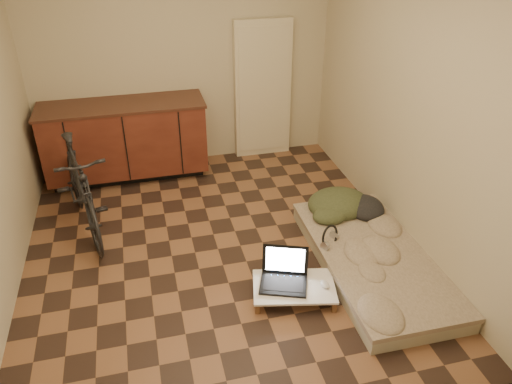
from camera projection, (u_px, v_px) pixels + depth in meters
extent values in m
cube|color=brown|center=(218.00, 249.00, 4.73)|extent=(3.50, 4.00, 0.00)
cube|color=beige|center=(182.00, 57.00, 5.75)|extent=(3.50, 0.00, 2.60)
cube|color=beige|center=(283.00, 275.00, 2.40)|extent=(3.50, 0.00, 2.60)
cube|color=beige|center=(405.00, 103.00, 4.45)|extent=(0.00, 4.00, 2.60)
cube|color=black|center=(130.00, 171.00, 6.01)|extent=(1.70, 0.48, 0.10)
cube|color=#4E1E16|center=(126.00, 138.00, 5.75)|extent=(1.80, 0.60, 0.78)
cube|color=#442319|center=(121.00, 105.00, 5.54)|extent=(1.84, 0.62, 0.03)
cube|color=beige|center=(263.00, 90.00, 6.13)|extent=(0.70, 0.10, 1.70)
imported|color=black|center=(80.00, 184.00, 4.78)|extent=(0.81, 1.64, 1.02)
cube|color=#AAA388|center=(373.00, 262.00, 4.48)|extent=(0.91, 1.89, 0.12)
cube|color=#B9A58E|center=(374.00, 254.00, 4.43)|extent=(0.93, 1.91, 0.04)
cube|color=brown|center=(258.00, 308.00, 3.98)|extent=(0.04, 0.04, 0.09)
cube|color=brown|center=(256.00, 278.00, 4.30)|extent=(0.04, 0.04, 0.09)
cube|color=brown|center=(334.00, 307.00, 3.99)|extent=(0.04, 0.04, 0.09)
cube|color=brown|center=(327.00, 276.00, 4.32)|extent=(0.04, 0.04, 0.09)
cube|color=white|center=(294.00, 286.00, 4.12)|extent=(0.75, 0.57, 0.02)
cube|color=black|center=(283.00, 285.00, 4.11)|extent=(0.46, 0.39, 0.02)
cube|color=black|center=(285.00, 259.00, 4.19)|extent=(0.38, 0.21, 0.25)
cube|color=white|center=(285.00, 259.00, 4.19)|extent=(0.32, 0.17, 0.20)
ellipsoid|color=silver|center=(325.00, 284.00, 4.10)|extent=(0.08, 0.11, 0.04)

